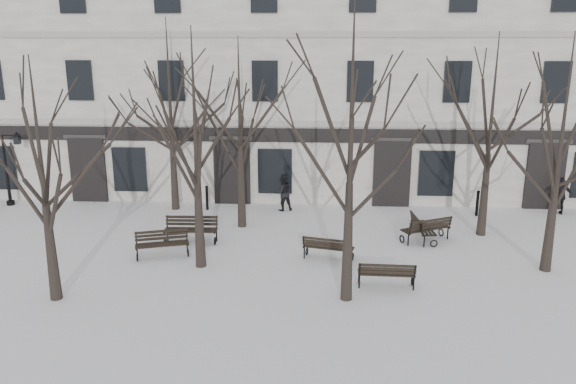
# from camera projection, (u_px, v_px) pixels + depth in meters

# --- Properties ---
(ground) EXTENTS (100.00, 100.00, 0.00)m
(ground) POSITION_uv_depth(u_px,v_px,m) (306.00, 277.00, 17.29)
(ground) COLOR silver
(ground) RESTS_ON ground
(building) EXTENTS (40.40, 10.20, 11.40)m
(building) POSITION_uv_depth(u_px,v_px,m) (314.00, 72.00, 28.35)
(building) COLOR silver
(building) RESTS_ON ground
(tree_0) EXTENTS (4.69, 4.69, 6.70)m
(tree_0) POSITION_uv_depth(u_px,v_px,m) (40.00, 153.00, 14.73)
(tree_0) COLOR black
(tree_0) RESTS_ON ground
(tree_1) EXTENTS (5.23, 5.23, 7.47)m
(tree_1) POSITION_uv_depth(u_px,v_px,m) (195.00, 122.00, 16.89)
(tree_1) COLOR black
(tree_1) RESTS_ON ground
(tree_2) EXTENTS (5.62, 5.62, 8.03)m
(tree_2) POSITION_uv_depth(u_px,v_px,m) (351.00, 121.00, 14.49)
(tree_2) COLOR black
(tree_2) RESTS_ON ground
(tree_3) EXTENTS (5.11, 5.11, 7.30)m
(tree_3) POSITION_uv_depth(u_px,v_px,m) (563.00, 127.00, 16.60)
(tree_3) COLOR black
(tree_3) RESTS_ON ground
(tree_4) EXTENTS (5.59, 5.59, 7.98)m
(tree_4) POSITION_uv_depth(u_px,v_px,m) (170.00, 93.00, 23.01)
(tree_4) COLOR black
(tree_4) RESTS_ON ground
(tree_5) EXTENTS (5.06, 5.06, 7.23)m
(tree_5) POSITION_uv_depth(u_px,v_px,m) (240.00, 111.00, 20.84)
(tree_5) COLOR black
(tree_5) RESTS_ON ground
(tree_6) EXTENTS (5.16, 5.16, 7.37)m
(tree_6) POSITION_uv_depth(u_px,v_px,m) (492.00, 112.00, 19.87)
(tree_6) COLOR black
(tree_6) RESTS_ON ground
(bench_0) EXTENTS (1.84, 1.12, 0.88)m
(bench_0) POSITION_uv_depth(u_px,v_px,m) (162.00, 243.00, 18.81)
(bench_0) COLOR black
(bench_0) RESTS_ON ground
(bench_1) EXTENTS (1.68, 0.66, 0.83)m
(bench_1) POSITION_uv_depth(u_px,v_px,m) (386.00, 273.00, 16.40)
(bench_1) COLOR black
(bench_1) RESTS_ON ground
(bench_2) EXTENTS (1.74, 0.98, 0.84)m
(bench_2) POSITION_uv_depth(u_px,v_px,m) (328.00, 247.00, 18.50)
(bench_2) COLOR black
(bench_2) RESTS_ON ground
(bench_3) EXTENTS (1.91, 0.74, 0.95)m
(bench_3) POSITION_uv_depth(u_px,v_px,m) (191.00, 229.00, 20.13)
(bench_3) COLOR black
(bench_3) RESTS_ON ground
(bench_4) EXTENTS (1.92, 1.43, 0.93)m
(bench_4) POSITION_uv_depth(u_px,v_px,m) (427.00, 228.00, 20.20)
(bench_4) COLOR black
(bench_4) RESTS_ON ground
(bench_5) EXTENTS (0.79, 1.78, 0.87)m
(bench_5) POSITION_uv_depth(u_px,v_px,m) (422.00, 227.00, 20.44)
(bench_5) COLOR black
(bench_5) RESTS_ON ground
(lamp_post) EXTENTS (1.02, 0.38, 3.26)m
(lamp_post) POSITION_uv_depth(u_px,v_px,m) (11.00, 163.00, 24.41)
(lamp_post) COLOR black
(lamp_post) RESTS_ON ground
(bollard_a) EXTENTS (0.14, 0.14, 1.07)m
(bollard_a) POSITION_uv_depth(u_px,v_px,m) (207.00, 197.00, 24.05)
(bollard_a) COLOR black
(bollard_a) RESTS_ON ground
(bollard_b) EXTENTS (0.14, 0.14, 1.09)m
(bollard_b) POSITION_uv_depth(u_px,v_px,m) (477.00, 202.00, 23.21)
(bollard_b) COLOR black
(bollard_b) RESTS_ON ground
(pedestrian_b) EXTENTS (0.93, 0.82, 1.60)m
(pedestrian_b) POSITION_uv_depth(u_px,v_px,m) (283.00, 210.00, 24.09)
(pedestrian_b) COLOR black
(pedestrian_b) RESTS_ON ground
(pedestrian_c) EXTENTS (0.96, 0.48, 1.58)m
(pedestrian_c) POSITION_uv_depth(u_px,v_px,m) (558.00, 214.00, 23.59)
(pedestrian_c) COLOR black
(pedestrian_c) RESTS_ON ground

